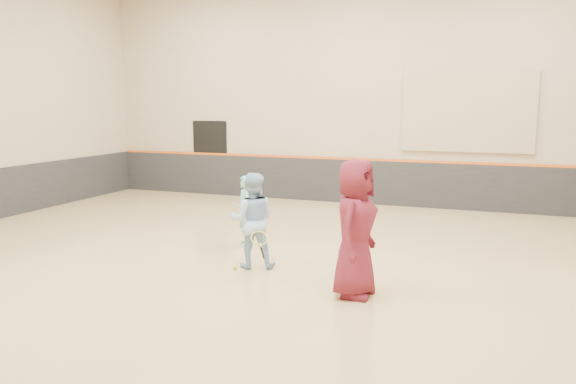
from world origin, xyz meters
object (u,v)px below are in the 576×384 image
at_px(instructor, 252,220).
at_px(spare_racket, 244,219).
at_px(girl, 245,210).
at_px(young_man, 355,228).

relative_size(instructor, spare_racket, 2.26).
relative_size(girl, instructor, 0.85).
xyz_separation_m(girl, spare_racket, (-0.89, 1.85, -0.59)).
xyz_separation_m(instructor, spare_racket, (-1.63, 3.17, -0.71)).
bearing_deg(young_man, girl, 56.54).
distance_m(girl, young_man, 3.42).
distance_m(girl, instructor, 1.52).
relative_size(instructor, young_man, 0.81).
height_order(girl, spare_racket, girl).
relative_size(young_man, spare_racket, 2.78).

